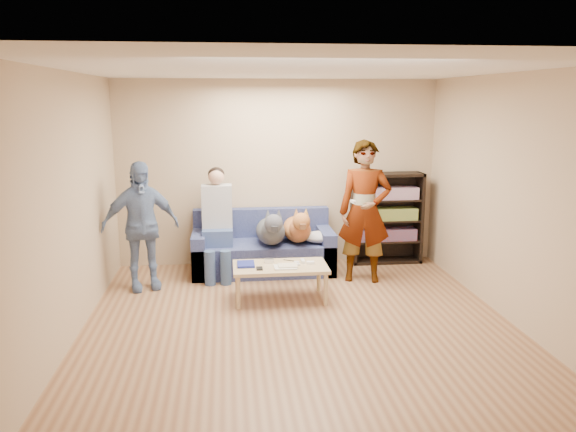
{
  "coord_description": "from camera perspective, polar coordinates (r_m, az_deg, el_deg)",
  "views": [
    {
      "loc": [
        -0.72,
        -5.35,
        2.34
      ],
      "look_at": [
        0.0,
        1.2,
        0.95
      ],
      "focal_mm": 35.0,
      "sensor_mm": 36.0,
      "label": 1
    }
  ],
  "objects": [
    {
      "name": "wall_right",
      "position": [
        6.21,
        22.42,
        1.37
      ],
      "size": [
        0.0,
        5.0,
        5.0
      ],
      "primitive_type": "plane",
      "rotation": [
        1.57,
        0.0,
        -1.57
      ],
      "color": "tan",
      "rests_on": "ground"
    },
    {
      "name": "wall_left",
      "position": [
        5.66,
        -21.83,
        0.47
      ],
      "size": [
        0.0,
        5.0,
        5.0
      ],
      "primitive_type": "plane",
      "rotation": [
        1.57,
        0.0,
        1.57
      ],
      "color": "tan",
      "rests_on": "ground"
    },
    {
      "name": "notebook_blue",
      "position": [
        6.61,
        -4.31,
        -4.9
      ],
      "size": [
        0.2,
        0.26,
        0.03
      ],
      "primitive_type": "cube",
      "color": "navy",
      "rests_on": "coffee_table"
    },
    {
      "name": "bookshelf",
      "position": [
        8.18,
        9.97,
        0.01
      ],
      "size": [
        1.0,
        0.34,
        1.3
      ],
      "color": "black",
      "rests_on": "ground"
    },
    {
      "name": "headphone_cup_b",
      "position": [
        6.66,
        0.87,
        -4.74
      ],
      "size": [
        0.07,
        0.07,
        0.02
      ],
      "primitive_type": "cylinder",
      "color": "silver",
      "rests_on": "coffee_table"
    },
    {
      "name": "dog_gray",
      "position": [
        7.43,
        -1.73,
        -1.45
      ],
      "size": [
        0.39,
        1.24,
        0.56
      ],
      "color": "#4D5057",
      "rests_on": "sofa"
    },
    {
      "name": "wall_front",
      "position": [
        3.12,
        7.55,
        -7.62
      ],
      "size": [
        4.5,
        0.0,
        4.5
      ],
      "primitive_type": "plane",
      "rotation": [
        -1.57,
        0.0,
        0.0
      ],
      "color": "tan",
      "rests_on": "ground"
    },
    {
      "name": "held_controller",
      "position": [
        6.98,
        6.64,
        1.46
      ],
      "size": [
        0.06,
        0.13,
        0.03
      ],
      "primitive_type": "cube",
      "rotation": [
        0.0,
        0.0,
        0.14
      ],
      "color": "silver",
      "rests_on": "person_standing_right"
    },
    {
      "name": "ground",
      "position": [
        5.88,
        1.31,
        -11.52
      ],
      "size": [
        5.0,
        5.0,
        0.0
      ],
      "primitive_type": "plane",
      "color": "brown",
      "rests_on": "ground"
    },
    {
      "name": "person_standing_right",
      "position": [
        7.25,
        7.8,
        0.45
      ],
      "size": [
        0.74,
        0.57,
        1.83
      ],
      "primitive_type": "imported",
      "rotation": [
        0.0,
        0.0,
        -0.21
      ],
      "color": "gray",
      "rests_on": "ground"
    },
    {
      "name": "wallet",
      "position": [
        6.45,
        -2.91,
        -5.34
      ],
      "size": [
        0.07,
        0.12,
        0.02
      ],
      "primitive_type": "cube",
      "color": "black",
      "rests_on": "coffee_table"
    },
    {
      "name": "person_seated",
      "position": [
        7.49,
        -7.21,
        -0.27
      ],
      "size": [
        0.4,
        0.73,
        1.47
      ],
      "color": "#3D5A87",
      "rests_on": "sofa"
    },
    {
      "name": "person_standing_left",
      "position": [
        7.12,
        -14.75,
        -0.99
      ],
      "size": [
        1.01,
        0.66,
        1.6
      ],
      "primitive_type": "imported",
      "rotation": [
        0.0,
        0.0,
        0.32
      ],
      "color": "#7C9BC6",
      "rests_on": "ground"
    },
    {
      "name": "headphone_cup_a",
      "position": [
        6.59,
        0.96,
        -4.94
      ],
      "size": [
        0.07,
        0.07,
        0.02
      ],
      "primitive_type": "cylinder",
      "color": "silver",
      "rests_on": "coffee_table"
    },
    {
      "name": "sofa",
      "position": [
        7.74,
        -2.57,
        -3.54
      ],
      "size": [
        1.9,
        0.85,
        0.82
      ],
      "color": "#515B93",
      "rests_on": "ground"
    },
    {
      "name": "wall_back",
      "position": [
        7.95,
        -1.03,
        4.39
      ],
      "size": [
        4.5,
        0.0,
        4.5
      ],
      "primitive_type": "plane",
      "rotation": [
        1.57,
        0.0,
        0.0
      ],
      "color": "tan",
      "rests_on": "ground"
    },
    {
      "name": "pen_black",
      "position": [
        6.77,
        0.07,
        -4.53
      ],
      "size": [
        0.13,
        0.08,
        0.01
      ],
      "primitive_type": "cylinder",
      "rotation": [
        0.0,
        1.57,
        -0.52
      ],
      "color": "black",
      "rests_on": "coffee_table"
    },
    {
      "name": "controller_b",
      "position": [
        6.65,
        2.29,
        -4.76
      ],
      "size": [
        0.09,
        0.06,
        0.03
      ],
      "primitive_type": "cube",
      "color": "white",
      "rests_on": "coffee_table"
    },
    {
      "name": "papers",
      "position": [
        6.5,
        -0.27,
        -5.21
      ],
      "size": [
        0.26,
        0.2,
        0.02
      ],
      "primitive_type": "cube",
      "color": "silver",
      "rests_on": "coffee_table"
    },
    {
      "name": "camera_silver",
      "position": [
        6.69,
        -1.92,
        -4.56
      ],
      "size": [
        0.11,
        0.06,
        0.05
      ],
      "primitive_type": "cube",
      "color": "silver",
      "rests_on": "coffee_table"
    },
    {
      "name": "coffee_table",
      "position": [
        6.6,
        -0.8,
        -5.42
      ],
      "size": [
        1.1,
        0.6,
        0.42
      ],
      "color": "tan",
      "rests_on": "ground"
    },
    {
      "name": "controller_a",
      "position": [
        6.71,
        1.51,
        -4.58
      ],
      "size": [
        0.04,
        0.13,
        0.03
      ],
      "primitive_type": "cube",
      "color": "white",
      "rests_on": "coffee_table"
    },
    {
      "name": "pen_orange",
      "position": [
        6.43,
        -0.84,
        -5.41
      ],
      "size": [
        0.13,
        0.06,
        0.01
      ],
      "primitive_type": "cylinder",
      "rotation": [
        0.0,
        1.57,
        0.35
      ],
      "color": "orange",
      "rests_on": "coffee_table"
    },
    {
      "name": "blanket",
      "position": [
        7.59,
        3.16,
        -2.14
      ],
      "size": [
        0.42,
        0.36,
        0.15
      ],
      "primitive_type": "ellipsoid",
      "color": "#A3A4A7",
      "rests_on": "sofa"
    },
    {
      "name": "ceiling",
      "position": [
        5.41,
        1.44,
        14.67
      ],
      "size": [
        5.0,
        5.0,
        0.0
      ],
      "primitive_type": "plane",
      "rotation": [
        3.14,
        0.0,
        0.0
      ],
      "color": "white",
      "rests_on": "ground"
    },
    {
      "name": "dog_tan",
      "position": [
        7.57,
        1.0,
        -1.26
      ],
      "size": [
        0.37,
        1.15,
        0.54
      ],
      "color": "#AD5635",
      "rests_on": "sofa"
    },
    {
      "name": "magazine",
      "position": [
        6.51,
        -0.03,
        -5.04
      ],
      "size": [
        0.22,
        0.17,
        0.01
      ],
      "primitive_type": "cube",
      "color": "beige",
      "rests_on": "coffee_table"
    }
  ]
}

